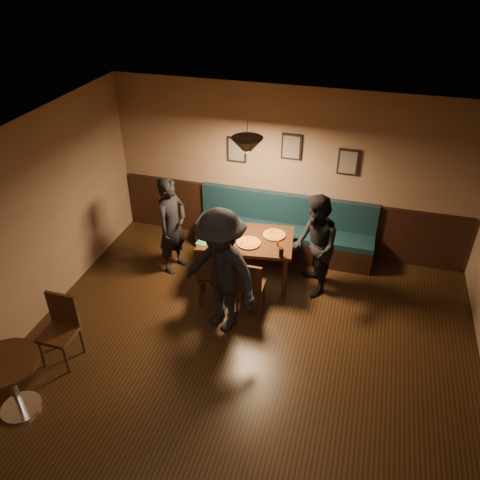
# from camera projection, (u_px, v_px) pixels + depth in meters

# --- Properties ---
(floor) EXTENTS (7.00, 7.00, 0.00)m
(floor) POSITION_uv_depth(u_px,v_px,m) (228.00, 398.00, 5.74)
(floor) COLOR black
(floor) RESTS_ON ground
(ceiling) EXTENTS (7.00, 7.00, 0.00)m
(ceiling) POSITION_uv_depth(u_px,v_px,m) (224.00, 190.00, 4.21)
(ceiling) COLOR silver
(ceiling) RESTS_ON ground
(wall_back) EXTENTS (6.00, 0.00, 6.00)m
(wall_back) POSITION_uv_depth(u_px,v_px,m) (290.00, 172.00, 7.79)
(wall_back) COLOR #8C704F
(wall_back) RESTS_ON ground
(wainscot) EXTENTS (5.88, 0.06, 1.00)m
(wainscot) POSITION_uv_depth(u_px,v_px,m) (287.00, 220.00, 8.26)
(wainscot) COLOR black
(wainscot) RESTS_ON ground
(booth_bench) EXTENTS (3.00, 0.60, 1.00)m
(booth_bench) POSITION_uv_depth(u_px,v_px,m) (284.00, 228.00, 8.04)
(booth_bench) COLOR #0F232D
(booth_bench) RESTS_ON ground
(picture_left) EXTENTS (0.32, 0.04, 0.42)m
(picture_left) POSITION_uv_depth(u_px,v_px,m) (237.00, 150.00, 7.81)
(picture_left) COLOR black
(picture_left) RESTS_ON wall_back
(picture_center) EXTENTS (0.32, 0.04, 0.42)m
(picture_center) POSITION_uv_depth(u_px,v_px,m) (291.00, 147.00, 7.52)
(picture_center) COLOR black
(picture_center) RESTS_ON wall_back
(picture_right) EXTENTS (0.32, 0.04, 0.42)m
(picture_right) POSITION_uv_depth(u_px,v_px,m) (348.00, 162.00, 7.40)
(picture_right) COLOR black
(picture_right) RESTS_ON wall_back
(pendant_lamp) EXTENTS (0.44, 0.44, 0.25)m
(pendant_lamp) POSITION_uv_depth(u_px,v_px,m) (247.00, 146.00, 6.49)
(pendant_lamp) COLOR black
(pendant_lamp) RESTS_ON ceiling
(dining_table) EXTENTS (1.54, 1.10, 0.76)m
(dining_table) POSITION_uv_depth(u_px,v_px,m) (246.00, 259.00, 7.51)
(dining_table) COLOR black
(dining_table) RESTS_ON floor
(chair_near_left) EXTENTS (0.54, 0.54, 1.03)m
(chair_near_left) POSITION_uv_depth(u_px,v_px,m) (213.00, 271.00, 7.03)
(chair_near_left) COLOR black
(chair_near_left) RESTS_ON floor
(chair_near_right) EXTENTS (0.39, 0.39, 0.87)m
(chair_near_right) POSITION_uv_depth(u_px,v_px,m) (251.00, 283.00, 6.89)
(chair_near_right) COLOR black
(chair_near_right) RESTS_ON floor
(diner_left) EXTENTS (0.53, 0.67, 1.62)m
(diner_left) POSITION_uv_depth(u_px,v_px,m) (172.00, 226.00, 7.52)
(diner_left) COLOR black
(diner_left) RESTS_ON floor
(diner_right) EXTENTS (0.85, 0.95, 1.62)m
(diner_right) POSITION_uv_depth(u_px,v_px,m) (315.00, 246.00, 7.03)
(diner_right) COLOR black
(diner_right) RESTS_ON floor
(diner_front) EXTENTS (1.38, 1.13, 1.85)m
(diner_front) POSITION_uv_depth(u_px,v_px,m) (221.00, 272.00, 6.31)
(diner_front) COLOR black
(diner_front) RESTS_ON floor
(pizza_a) EXTENTS (0.34, 0.34, 0.04)m
(pizza_a) POSITION_uv_depth(u_px,v_px,m) (220.00, 230.00, 7.46)
(pizza_a) COLOR gold
(pizza_a) RESTS_ON dining_table
(pizza_b) EXTENTS (0.40, 0.40, 0.04)m
(pizza_b) POSITION_uv_depth(u_px,v_px,m) (249.00, 243.00, 7.16)
(pizza_b) COLOR orange
(pizza_b) RESTS_ON dining_table
(pizza_c) EXTENTS (0.45, 0.45, 0.04)m
(pizza_c) POSITION_uv_depth(u_px,v_px,m) (274.00, 235.00, 7.35)
(pizza_c) COLOR orange
(pizza_c) RESTS_ON dining_table
(soda_glass) EXTENTS (0.09, 0.09, 0.15)m
(soda_glass) POSITION_uv_depth(u_px,v_px,m) (281.00, 252.00, 6.85)
(soda_glass) COLOR black
(soda_glass) RESTS_ON dining_table
(tabasco_bottle) EXTENTS (0.03, 0.03, 0.11)m
(tabasco_bottle) POSITION_uv_depth(u_px,v_px,m) (278.00, 243.00, 7.09)
(tabasco_bottle) COLOR #A52905
(tabasco_bottle) RESTS_ON dining_table
(napkin_a) EXTENTS (0.19, 0.19, 0.01)m
(napkin_a) POSITION_uv_depth(u_px,v_px,m) (216.00, 225.00, 7.63)
(napkin_a) COLOR #1B6736
(napkin_a) RESTS_ON dining_table
(napkin_b) EXTENTS (0.18, 0.18, 0.01)m
(napkin_b) POSITION_uv_depth(u_px,v_px,m) (202.00, 242.00, 7.20)
(napkin_b) COLOR #1B6634
(napkin_b) RESTS_ON dining_table
(cutlery_set) EXTENTS (0.20, 0.06, 0.00)m
(cutlery_set) POSITION_uv_depth(u_px,v_px,m) (237.00, 253.00, 6.96)
(cutlery_set) COLOR silver
(cutlery_set) RESTS_ON dining_table
(cafe_table) EXTENTS (0.78, 0.78, 0.78)m
(cafe_table) POSITION_uv_depth(u_px,v_px,m) (13.00, 386.00, 5.40)
(cafe_table) COLOR black
(cafe_table) RESTS_ON floor
(cafe_chair_far) EXTENTS (0.42, 0.42, 0.94)m
(cafe_chair_far) POSITION_uv_depth(u_px,v_px,m) (58.00, 332.00, 6.01)
(cafe_chair_far) COLOR black
(cafe_chair_far) RESTS_ON floor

